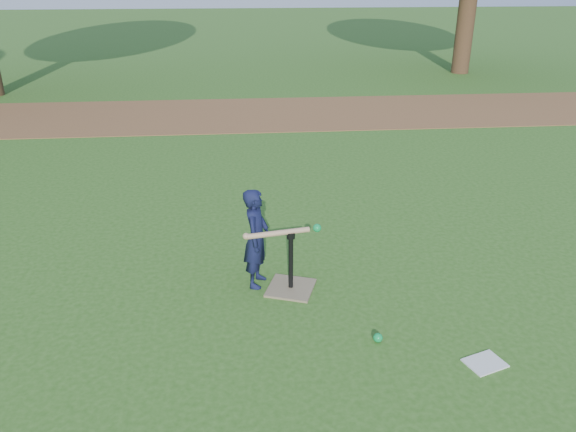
{
  "coord_description": "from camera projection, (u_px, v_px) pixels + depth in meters",
  "views": [
    {
      "loc": [
        -0.08,
        -4.32,
        2.9
      ],
      "look_at": [
        0.38,
        0.69,
        0.65
      ],
      "focal_mm": 35.0,
      "sensor_mm": 36.0,
      "label": 1
    }
  ],
  "objects": [
    {
      "name": "wiffle_ball_ground",
      "position": [
        378.0,
        338.0,
        4.71
      ],
      "size": [
        0.08,
        0.08,
        0.08
      ],
      "primitive_type": "sphere",
      "color": "#0C8C40",
      "rests_on": "ground"
    },
    {
      "name": "swing_action",
      "position": [
        283.0,
        232.0,
        5.22
      ],
      "size": [
        0.74,
        0.16,
        0.1
      ],
      "color": "tan",
      "rests_on": "ground"
    },
    {
      "name": "child",
      "position": [
        256.0,
        238.0,
        5.4
      ],
      "size": [
        0.33,
        0.42,
        1.0
      ],
      "primitive_type": "imported",
      "rotation": [
        0.0,
        0.0,
        1.29
      ],
      "color": "#111433",
      "rests_on": "ground"
    },
    {
      "name": "clipboard",
      "position": [
        485.0,
        363.0,
        4.47
      ],
      "size": [
        0.36,
        0.32,
        0.01
      ],
      "primitive_type": "cube",
      "rotation": [
        0.0,
        0.0,
        0.34
      ],
      "color": "silver",
      "rests_on": "ground"
    },
    {
      "name": "dirt_strip",
      "position": [
        241.0,
        114.0,
        11.93
      ],
      "size": [
        24.0,
        3.0,
        0.01
      ],
      "primitive_type": "cube",
      "color": "brown",
      "rests_on": "ground"
    },
    {
      "name": "ground",
      "position": [
        254.0,
        313.0,
        5.12
      ],
      "size": [
        80.0,
        80.0,
        0.0
      ],
      "primitive_type": "plane",
      "color": "#285116",
      "rests_on": "ground"
    },
    {
      "name": "batting_tee",
      "position": [
        291.0,
        279.0,
        5.46
      ],
      "size": [
        0.55,
        0.55,
        0.61
      ],
      "color": "#7B6A4E",
      "rests_on": "ground"
    }
  ]
}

